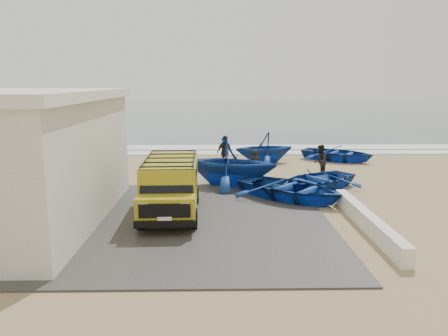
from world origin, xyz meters
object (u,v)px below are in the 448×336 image
object	(u,v)px
boat_near_right	(316,180)
fisherman_back	(225,152)
van	(171,184)
fisherman_front	(255,166)
boat_mid_left	(231,162)
boat_near_left	(290,188)
boat_far_left	(264,148)
parapet	(367,221)
boat_far_right	(337,153)
fisherman_middle	(320,161)

from	to	relation	value
boat_near_right	fisherman_back	distance (m)	6.13
van	fisherman_front	world-z (taller)	van
boat_mid_left	fisherman_front	bearing A→B (deg)	-42.37
boat_near_left	fisherman_back	size ratio (longest dim) A/B	2.53
boat_near_left	boat_mid_left	world-z (taller)	boat_mid_left
van	boat_far_left	size ratio (longest dim) A/B	1.39
fisherman_back	fisherman_front	bearing A→B (deg)	-109.36
fisherman_front	parapet	bearing A→B (deg)	110.87
boat_near_left	boat_far_right	size ratio (longest dim) A/B	1.07
boat_far_left	fisherman_back	distance (m)	2.72
boat_mid_left	fisherman_front	world-z (taller)	boat_mid_left
van	fisherman_middle	distance (m)	8.76
fisherman_middle	fisherman_back	world-z (taller)	fisherman_back
parapet	boat_far_left	world-z (taller)	boat_far_left
parapet	fisherman_middle	distance (m)	7.57
fisherman_front	fisherman_middle	bearing A→B (deg)	-166.85
fisherman_back	boat_mid_left	bearing A→B (deg)	-127.52
boat_mid_left	boat_far_left	distance (m)	5.94
boat_far_left	fisherman_front	world-z (taller)	boat_far_left
boat_near_left	boat_mid_left	distance (m)	3.31
parapet	boat_near_left	bearing A→B (deg)	116.72
fisherman_back	fisherman_middle	bearing A→B (deg)	-68.86
boat_far_right	fisherman_back	xyz separation A→B (m)	(-6.67, -2.14, 0.45)
parapet	boat_near_left	xyz separation A→B (m)	(-1.82, 3.62, 0.19)
van	boat_near_left	bearing A→B (deg)	21.01
boat_near_left	boat_far_left	distance (m)	7.91
boat_far_right	boat_near_left	bearing A→B (deg)	-171.89
boat_mid_left	fisherman_middle	distance (m)	4.65
boat_far_left	fisherman_middle	xyz separation A→B (m)	(2.26, -3.97, -0.08)
parapet	boat_far_left	xyz separation A→B (m)	(-1.96, 11.52, 0.61)
parapet	boat_near_right	bearing A→B (deg)	94.29
fisherman_front	boat_far_left	bearing A→B (deg)	-104.49
boat_near_left	boat_far_left	world-z (taller)	boat_far_left
fisherman_front	fisherman_back	xyz separation A→B (m)	(-1.30, 3.45, 0.11)
parapet	fisherman_back	size ratio (longest dim) A/B	3.40
van	fisherman_back	xyz separation A→B (m)	(2.05, 8.27, -0.19)
boat_near_right	boat_mid_left	bearing A→B (deg)	-136.12
boat_near_left	boat_far_right	world-z (taller)	boat_near_left
boat_near_left	fisherman_front	size ratio (longest dim) A/B	2.88
boat_mid_left	fisherman_front	xyz separation A→B (m)	(1.12, 0.63, -0.30)
fisherman_back	boat_near_right	bearing A→B (deg)	-90.99
boat_near_left	boat_far_left	size ratio (longest dim) A/B	1.33
boat_near_left	fisherman_back	world-z (taller)	fisherman_back
parapet	van	xyz separation A→B (m)	(-6.29, 1.78, 0.79)
fisherman_back	boat_near_left	bearing A→B (deg)	-109.35
boat_mid_left	boat_far_left	xyz separation A→B (m)	(2.11, 5.55, -0.19)
boat_near_right	parapet	bearing A→B (deg)	-31.52
boat_far_right	van	bearing A→B (deg)	174.51
fisherman_back	boat_far_left	bearing A→B (deg)	-7.26
parapet	boat_near_left	world-z (taller)	boat_near_left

